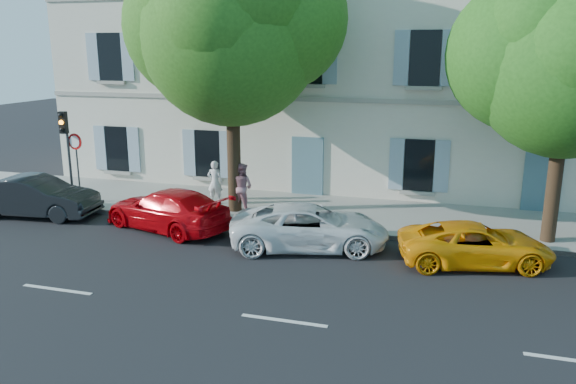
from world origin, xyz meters
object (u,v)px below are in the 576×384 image
(tree_left, at_px, (231,36))
(road_sign, at_px, (76,153))
(car_red_coupe, at_px, (167,209))
(traffic_light, at_px, (66,137))
(tree_right, at_px, (568,66))
(pedestrian_b, at_px, (242,187))
(car_yellow_supercar, at_px, (475,244))
(car_dark_sedan, at_px, (36,197))
(pedestrian_a, at_px, (215,182))
(car_white_coupe, at_px, (309,227))

(tree_left, height_order, road_sign, tree_left)
(car_red_coupe, height_order, traffic_light, traffic_light)
(tree_right, bearing_deg, pedestrian_b, 177.19)
(tree_right, distance_m, pedestrian_b, 11.20)
(tree_left, bearing_deg, traffic_light, -172.97)
(car_yellow_supercar, xyz_separation_m, pedestrian_b, (-8.07, 2.81, 0.45))
(car_red_coupe, bearing_deg, tree_right, 116.71)
(car_dark_sedan, relative_size, car_red_coupe, 0.95)
(car_red_coupe, bearing_deg, pedestrian_b, 160.62)
(traffic_light, relative_size, pedestrian_a, 2.11)
(tree_left, distance_m, traffic_light, 7.47)
(tree_right, xyz_separation_m, pedestrian_a, (-11.63, 1.13, -4.44))
(car_dark_sedan, distance_m, car_white_coupe, 10.32)
(car_white_coupe, bearing_deg, car_red_coupe, 70.38)
(pedestrian_a, relative_size, pedestrian_b, 0.94)
(road_sign, bearing_deg, pedestrian_a, 14.45)
(car_yellow_supercar, height_order, pedestrian_b, pedestrian_b)
(car_white_coupe, relative_size, pedestrian_b, 2.69)
(road_sign, distance_m, pedestrian_b, 6.56)
(car_white_coupe, xyz_separation_m, road_sign, (-9.70, 2.11, 1.42))
(car_yellow_supercar, bearing_deg, road_sign, 68.03)
(car_red_coupe, bearing_deg, car_dark_sedan, -71.99)
(tree_right, distance_m, pedestrian_a, 12.50)
(tree_right, height_order, road_sign, tree_right)
(road_sign, bearing_deg, car_dark_sedan, -110.47)
(tree_right, relative_size, pedestrian_a, 4.93)
(pedestrian_b, bearing_deg, pedestrian_a, -10.63)
(car_dark_sedan, distance_m, car_yellow_supercar, 15.13)
(car_white_coupe, bearing_deg, pedestrian_b, 34.79)
(car_dark_sedan, distance_m, tree_right, 18.07)
(car_white_coupe, distance_m, car_yellow_supercar, 4.81)
(car_red_coupe, height_order, road_sign, road_sign)
(car_red_coupe, bearing_deg, traffic_light, -88.93)
(tree_left, distance_m, pedestrian_a, 5.52)
(tree_right, height_order, pedestrian_a, tree_right)
(car_white_coupe, relative_size, tree_left, 0.50)
(car_white_coupe, xyz_separation_m, pedestrian_b, (-3.26, 2.80, 0.37))
(road_sign, relative_size, pedestrian_b, 1.51)
(car_dark_sedan, xyz_separation_m, car_white_coupe, (10.31, -0.46, -0.07))
(pedestrian_b, bearing_deg, traffic_light, 21.59)
(car_white_coupe, distance_m, road_sign, 10.02)
(car_dark_sedan, relative_size, traffic_light, 1.27)
(pedestrian_b, bearing_deg, tree_left, 24.17)
(tree_left, xyz_separation_m, traffic_light, (-6.47, -0.80, -3.66))
(tree_right, bearing_deg, road_sign, -179.36)
(car_white_coupe, bearing_deg, car_dark_sedan, 72.97)
(car_yellow_supercar, height_order, tree_right, tree_right)
(car_white_coupe, xyz_separation_m, tree_left, (-3.52, 2.76, 5.69))
(car_white_coupe, height_order, tree_right, tree_right)
(car_dark_sedan, xyz_separation_m, car_red_coupe, (5.26, -0.00, -0.05))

